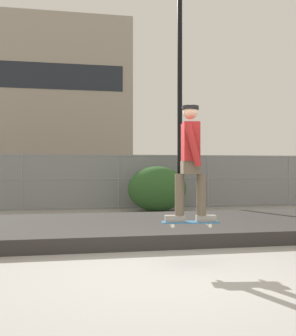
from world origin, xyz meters
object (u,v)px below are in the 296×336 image
(parked_car_far, at_px, (289,180))
(shrub_left, at_px, (157,189))
(skateboard, at_px, (190,223))
(skater, at_px, (190,156))
(street_lamp, at_px, (180,68))
(parked_car_mid, at_px, (152,180))

(parked_car_far, distance_m, shrub_left, 8.56)
(parked_car_far, bearing_deg, skateboard, -126.37)
(skater, distance_m, parked_car_far, 13.68)
(street_lamp, bearing_deg, parked_car_mid, 90.97)
(skater, xyz_separation_m, parked_car_mid, (1.56, 11.39, -0.70))
(skater, xyz_separation_m, street_lamp, (1.64, 6.79, 3.15))
(street_lamp, height_order, parked_car_mid, street_lamp)
(shrub_left, bearing_deg, skater, -97.13)
(parked_car_mid, height_order, shrub_left, parked_car_mid)
(street_lamp, bearing_deg, parked_car_far, 33.06)
(skateboard, relative_size, skater, 0.49)
(parked_car_mid, bearing_deg, street_lamp, -89.03)
(parked_car_mid, height_order, parked_car_far, same)
(parked_car_mid, bearing_deg, skater, -97.81)
(parked_car_mid, bearing_deg, skateboard, -97.81)
(street_lamp, distance_m, parked_car_far, 8.62)
(skater, height_order, parked_car_far, skater)
(skateboard, bearing_deg, parked_car_far, 53.63)
(skateboard, bearing_deg, street_lamp, 76.42)
(skateboard, distance_m, parked_car_mid, 11.50)
(skater, bearing_deg, parked_car_mid, 82.19)
(skater, height_order, parked_car_mid, skater)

